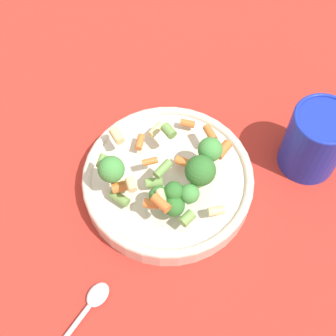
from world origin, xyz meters
name	(u,v)px	position (x,y,z in m)	size (l,w,h in m)	color
ground_plane	(168,186)	(0.00, 0.00, 0.00)	(3.00, 3.00, 0.00)	#B72D23
bowl	(168,180)	(0.00, 0.00, 0.02)	(0.25, 0.25, 0.04)	beige
pasta_salad	(172,175)	(0.02, 0.02, 0.08)	(0.17, 0.20, 0.07)	#8CB766
cup	(315,140)	(-0.14, 0.17, 0.06)	(0.09, 0.09, 0.11)	#192DAD
spoon	(79,319)	(0.23, -0.01, 0.01)	(0.18, 0.04, 0.01)	silver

